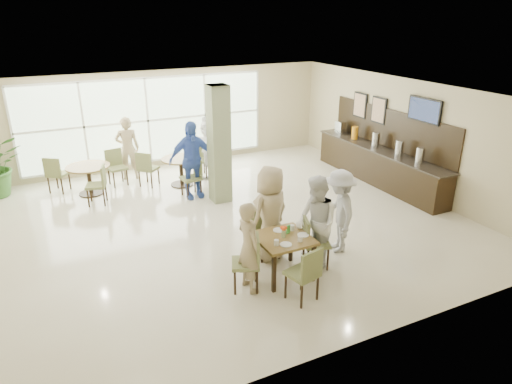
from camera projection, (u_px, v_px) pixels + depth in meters
name	position (u px, v px, depth m)	size (l,w,h in m)	color
ground	(224.00, 222.00, 10.09)	(10.00, 10.00, 0.00)	beige
room_shell	(222.00, 147.00, 9.46)	(10.00, 10.00, 10.00)	white
window_bank	(148.00, 121.00, 13.09)	(7.00, 0.04, 7.00)	silver
column	(219.00, 145.00, 10.73)	(0.45, 0.45, 2.80)	#758059
main_table	(283.00, 242.00, 7.81)	(0.90, 0.90, 0.75)	brown
round_table_left	(88.00, 173.00, 11.41)	(1.07, 1.07, 0.75)	brown
round_table_right	(181.00, 165.00, 12.02)	(1.01, 1.01, 0.75)	brown
chairs_main_table	(283.00, 252.00, 7.85)	(2.03, 1.98, 0.95)	olive
chairs_table_left	(91.00, 175.00, 11.50)	(2.02, 1.87, 0.95)	olive
chairs_table_right	(182.00, 168.00, 12.00)	(2.22, 1.80, 0.95)	olive
tabletop_clutter	(288.00, 234.00, 7.74)	(0.72, 0.72, 0.21)	white
buffet_counter	(379.00, 163.00, 12.22)	(0.64, 4.70, 1.95)	black
wall_tv	(424.00, 110.00, 10.80)	(0.06, 1.00, 0.58)	black
framed_art_a	(379.00, 110.00, 12.25)	(0.05, 0.55, 0.70)	black
framed_art_b	(360.00, 105.00, 12.92)	(0.05, 0.55, 0.70)	black
teen_left	(249.00, 247.00, 7.38)	(0.57, 0.37, 1.56)	tan
teen_far	(270.00, 213.00, 8.31)	(0.88, 0.48, 1.80)	tan
teen_right	(316.00, 223.00, 8.04)	(0.83, 0.65, 1.71)	white
teen_standing	(339.00, 211.00, 8.61)	(1.05, 0.61, 1.63)	#B6B6B9
adult_a	(191.00, 160.00, 11.08)	(1.13, 0.64, 1.92)	#3F61BF
adult_b	(210.00, 149.00, 12.13)	(1.70, 0.73, 1.83)	white
adult_standing	(128.00, 148.00, 12.35)	(0.63, 0.42, 1.74)	tan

